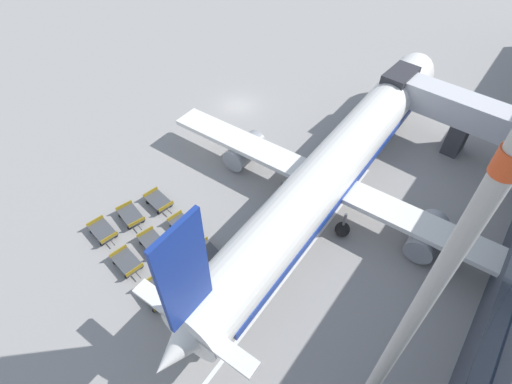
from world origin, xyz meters
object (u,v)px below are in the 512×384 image
object	(u,v)px
airplane	(333,168)
baggage_dolly_row_near_col_a	(103,231)
apron_light_mast	(418,311)
baggage_dolly_row_near_col_c	(155,295)
baggage_dolly_row_near_col_b	(127,262)
baggage_dolly_row_mid_b_col_c	(209,254)
baggage_dolly_row_mid_b_col_a	(159,201)
baggage_dolly_row_mid_b_col_b	(183,226)
baggage_dolly_row_mid_a_col_b	(153,243)
baggage_dolly_row_mid_a_col_a	(131,216)
baggage_dolly_row_mid_a_col_c	(183,274)

from	to	relation	value
airplane	baggage_dolly_row_near_col_a	xyz separation A→B (m)	(-12.89, -15.16, -2.99)
apron_light_mast	baggage_dolly_row_near_col_c	bearing A→B (deg)	-179.75
baggage_dolly_row_near_col_b	baggage_dolly_row_mid_b_col_c	world-z (taller)	same
airplane	apron_light_mast	world-z (taller)	apron_light_mast
baggage_dolly_row_mid_b_col_a	baggage_dolly_row_mid_b_col_b	distance (m)	3.82
baggage_dolly_row_mid_b_col_c	baggage_dolly_row_mid_b_col_b	bearing A→B (deg)	166.21
airplane	baggage_dolly_row_mid_b_col_a	xyz separation A→B (m)	(-11.63, -10.00, -2.99)
airplane	baggage_dolly_row_mid_a_col_b	distance (m)	16.30
baggage_dolly_row_mid_a_col_b	airplane	bearing A→B (deg)	57.44
baggage_dolly_row_near_col_b	baggage_dolly_row_mid_b_col_a	xyz separation A→B (m)	(-2.76, 6.01, 0.00)
baggage_dolly_row_near_col_c	baggage_dolly_row_mid_b_col_c	distance (m)	5.09
baggage_dolly_row_mid_a_col_a	baggage_dolly_row_mid_a_col_b	xyz separation A→B (m)	(3.69, -0.88, 0.00)
baggage_dolly_row_near_col_a	baggage_dolly_row_mid_a_col_c	distance (m)	8.28
baggage_dolly_row_near_col_b	baggage_dolly_row_mid_a_col_b	size ratio (longest dim) A/B	1.00
baggage_dolly_row_mid_b_col_a	apron_light_mast	distance (m)	27.34
baggage_dolly_row_mid_a_col_b	baggage_dolly_row_mid_b_col_a	world-z (taller)	same
baggage_dolly_row_mid_b_col_b	baggage_dolly_row_mid_a_col_c	bearing A→B (deg)	-46.91
baggage_dolly_row_near_col_b	baggage_dolly_row_mid_b_col_c	size ratio (longest dim) A/B	1.00
airplane	baggage_dolly_row_mid_a_col_b	xyz separation A→B (m)	(-8.62, -13.50, -2.99)
baggage_dolly_row_near_col_c	baggage_dolly_row_mid_b_col_c	bearing A→B (deg)	80.83
baggage_dolly_row_near_col_a	baggage_dolly_row_near_col_c	xyz separation A→B (m)	(7.84, -1.49, 0.00)
baggage_dolly_row_mid_b_col_b	apron_light_mast	size ratio (longest dim) A/B	0.12
baggage_dolly_row_mid_b_col_a	baggage_dolly_row_near_col_c	bearing A→B (deg)	-45.28
baggage_dolly_row_near_col_b	baggage_dolly_row_mid_b_col_a	bearing A→B (deg)	114.66
baggage_dolly_row_mid_a_col_b	baggage_dolly_row_mid_b_col_b	size ratio (longest dim) A/B	1.00
baggage_dolly_row_mid_b_col_b	baggage_dolly_row_mid_a_col_a	bearing A→B (deg)	-156.87
baggage_dolly_row_mid_b_col_b	baggage_dolly_row_near_col_b	bearing A→B (deg)	-100.59
baggage_dolly_row_near_col_b	baggage_dolly_row_mid_b_col_b	world-z (taller)	same
baggage_dolly_row_mid_a_col_b	baggage_dolly_row_mid_a_col_c	distance (m)	4.00
baggage_dolly_row_mid_a_col_c	baggage_dolly_row_mid_b_col_a	bearing A→B (deg)	149.09
baggage_dolly_row_near_col_b	apron_light_mast	bearing A→B (deg)	-1.73
baggage_dolly_row_near_col_a	apron_light_mast	distance (m)	27.61
baggage_dolly_row_mid_b_col_a	baggage_dolly_row_mid_b_col_b	world-z (taller)	same
apron_light_mast	baggage_dolly_row_near_col_a	bearing A→B (deg)	176.47
baggage_dolly_row_mid_b_col_b	apron_light_mast	bearing A→B (deg)	-17.93
baggage_dolly_row_mid_b_col_a	baggage_dolly_row_near_col_a	bearing A→B (deg)	-103.68
baggage_dolly_row_near_col_c	baggage_dolly_row_mid_b_col_a	size ratio (longest dim) A/B	1.00
apron_light_mast	baggage_dolly_row_mid_b_col_c	bearing A→B (deg)	161.06
baggage_dolly_row_mid_a_col_b	baggage_dolly_row_mid_b_col_a	xyz separation A→B (m)	(-3.01, 3.50, 0.00)
baggage_dolly_row_mid_a_col_a	baggage_dolly_row_mid_b_col_a	distance (m)	2.71
baggage_dolly_row_near_col_b	apron_light_mast	world-z (taller)	apron_light_mast
baggage_dolly_row_mid_b_col_a	baggage_dolly_row_mid_b_col_c	size ratio (longest dim) A/B	1.00
baggage_dolly_row_mid_b_col_b	baggage_dolly_row_near_col_c	bearing A→B (deg)	-64.36
baggage_dolly_row_mid_a_col_a	baggage_dolly_row_mid_a_col_b	size ratio (longest dim) A/B	1.00
baggage_dolly_row_near_col_b	baggage_dolly_row_mid_a_col_a	size ratio (longest dim) A/B	1.00
baggage_dolly_row_near_col_a	baggage_dolly_row_mid_b_col_c	distance (m)	9.35
baggage_dolly_row_mid_b_col_a	baggage_dolly_row_near_col_b	bearing A→B (deg)	-65.34
baggage_dolly_row_mid_b_col_b	baggage_dolly_row_mid_b_col_a	bearing A→B (deg)	168.97
apron_light_mast	baggage_dolly_row_near_col_b	bearing A→B (deg)	178.27
baggage_dolly_row_mid_b_col_c	baggage_dolly_row_mid_a_col_a	bearing A→B (deg)	-172.98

